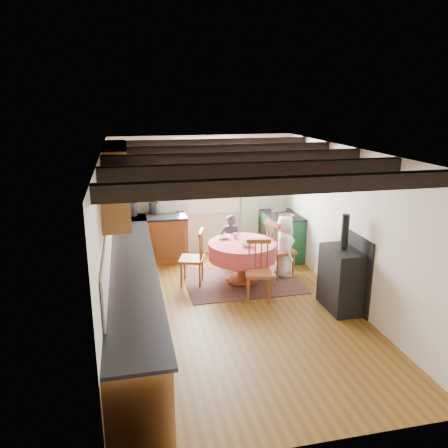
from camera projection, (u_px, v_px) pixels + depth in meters
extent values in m
cube|color=brown|center=(236.00, 312.00, 6.74)|extent=(3.60, 5.50, 0.00)
cube|color=white|center=(237.00, 151.00, 6.08)|extent=(3.60, 5.50, 0.00)
cube|color=silver|center=(203.00, 196.00, 8.99)|extent=(3.60, 0.00, 2.40)
cube|color=silver|center=(314.00, 329.00, 3.83)|extent=(3.60, 0.00, 2.40)
cube|color=silver|center=(107.00, 244.00, 6.04)|extent=(0.00, 5.50, 2.40)
cube|color=silver|center=(351.00, 228.00, 6.79)|extent=(0.00, 5.50, 2.40)
cube|color=black|center=(288.00, 185.00, 4.23)|extent=(3.60, 0.16, 0.16)
cube|color=black|center=(258.00, 169.00, 5.17)|extent=(3.60, 0.16, 0.16)
cube|color=black|center=(237.00, 158.00, 6.11)|extent=(3.60, 0.16, 0.16)
cube|color=black|center=(221.00, 150.00, 7.05)|extent=(3.60, 0.16, 0.16)
cube|color=black|center=(209.00, 144.00, 7.99)|extent=(3.60, 0.16, 0.16)
cube|color=beige|center=(109.00, 238.00, 6.32)|extent=(0.02, 4.50, 0.55)
cube|color=beige|center=(153.00, 198.00, 8.77)|extent=(1.40, 0.02, 0.55)
cube|color=brown|center=(132.00, 294.00, 6.31)|extent=(0.60, 5.30, 0.88)
cube|color=brown|center=(153.00, 240.00, 8.70)|extent=(1.30, 0.60, 0.88)
cube|color=black|center=(132.00, 263.00, 6.19)|extent=(0.64, 5.30, 0.04)
cube|color=black|center=(152.00, 217.00, 8.56)|extent=(1.30, 0.64, 0.04)
cube|color=brown|center=(117.00, 174.00, 6.99)|extent=(0.34, 1.80, 0.90)
cube|color=brown|center=(116.00, 198.00, 5.60)|extent=(0.34, 0.90, 0.70)
cube|color=white|center=(208.00, 176.00, 8.89)|extent=(1.34, 0.03, 1.54)
cube|color=white|center=(208.00, 176.00, 8.90)|extent=(1.20, 0.01, 1.40)
cube|color=#A6B99C|center=(166.00, 204.00, 8.77)|extent=(0.35, 0.10, 2.10)
cube|color=#A6B99C|center=(250.00, 199.00, 9.13)|extent=(0.35, 0.10, 2.10)
cylinder|color=black|center=(208.00, 146.00, 8.65)|extent=(2.00, 0.03, 0.03)
cube|color=gold|center=(295.00, 171.00, 8.80)|extent=(0.04, 0.50, 0.60)
cylinder|color=silver|center=(254.00, 169.00, 9.05)|extent=(0.30, 0.02, 0.30)
cube|color=#382522|center=(242.00, 281.00, 7.86)|extent=(1.97, 1.53, 0.01)
imported|color=#2C303E|center=(230.00, 241.00, 8.34)|extent=(0.42, 0.32, 1.04)
imported|color=white|center=(284.00, 246.00, 7.96)|extent=(0.38, 0.56, 1.11)
imported|color=silver|center=(224.00, 237.00, 7.88)|extent=(0.23, 0.23, 0.05)
imported|color=silver|center=(247.00, 244.00, 7.48)|extent=(0.22, 0.22, 0.07)
imported|color=silver|center=(236.00, 236.00, 7.88)|extent=(0.13, 0.13, 0.10)
cylinder|color=#262628|center=(133.00, 210.00, 8.52)|extent=(0.14, 0.14, 0.25)
cylinder|color=#262628|center=(154.00, 209.00, 8.66)|extent=(0.20, 0.20, 0.22)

